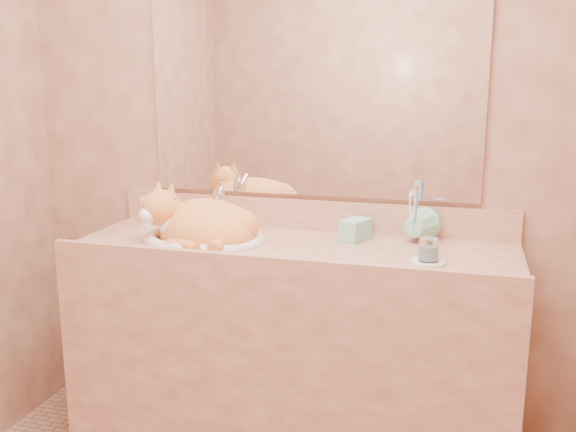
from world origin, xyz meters
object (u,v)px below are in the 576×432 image
(toothbrush_cup, at_px, (413,229))
(water_glass, at_px, (429,250))
(vanity_counter, at_px, (292,355))
(soap_dispenser, at_px, (347,220))
(sink_basin, at_px, (204,222))
(cat, at_px, (200,223))

(toothbrush_cup, relative_size, water_glass, 1.61)
(vanity_counter, relative_size, soap_dispenser, 9.17)
(sink_basin, distance_m, toothbrush_cup, 0.77)
(water_glass, bearing_deg, vanity_counter, 168.30)
(soap_dispenser, distance_m, toothbrush_cup, 0.24)
(vanity_counter, xyz_separation_m, cat, (-0.35, -0.03, 0.49))
(water_glass, bearing_deg, toothbrush_cup, 107.07)
(water_glass, bearing_deg, soap_dispenser, 148.00)
(toothbrush_cup, distance_m, water_glass, 0.24)
(sink_basin, height_order, soap_dispenser, soap_dispenser)
(sink_basin, height_order, cat, cat)
(cat, bearing_deg, vanity_counter, 27.18)
(cat, distance_m, toothbrush_cup, 0.78)
(water_glass, bearing_deg, cat, 174.89)
(vanity_counter, xyz_separation_m, water_glass, (0.49, -0.10, 0.47))
(vanity_counter, relative_size, water_glass, 21.10)
(vanity_counter, distance_m, water_glass, 0.69)
(cat, xyz_separation_m, soap_dispenser, (0.53, 0.12, 0.02))
(soap_dispenser, relative_size, toothbrush_cup, 1.43)
(toothbrush_cup, bearing_deg, sink_basin, -168.53)
(cat, height_order, water_glass, cat)
(soap_dispenser, relative_size, water_glass, 2.30)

